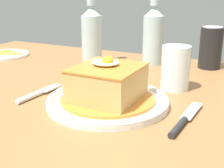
{
  "coord_description": "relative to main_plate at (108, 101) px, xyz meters",
  "views": [
    {
      "loc": [
        0.29,
        -0.57,
        0.99
      ],
      "look_at": [
        0.01,
        -0.02,
        0.79
      ],
      "focal_mm": 49.12,
      "sensor_mm": 36.0,
      "label": 1
    }
  ],
  "objects": [
    {
      "name": "side_plate_fries",
      "position": [
        -0.54,
        0.24,
        -0.0
      ],
      "size": [
        0.17,
        0.17,
        0.02
      ],
      "color": "white",
      "rests_on": "dining_table"
    },
    {
      "name": "beer_bottle_clear_far",
      "position": [
        -0.04,
        0.37,
        0.09
      ],
      "size": [
        0.06,
        0.06,
        0.27
      ],
      "color": "#ADC6CC",
      "rests_on": "dining_table"
    },
    {
      "name": "knife",
      "position": [
        0.17,
        -0.03,
        -0.0
      ],
      "size": [
        0.03,
        0.17,
        0.01
      ],
      "color": "#262628",
      "rests_on": "dining_table"
    },
    {
      "name": "drinking_glass",
      "position": [
        0.1,
        0.16,
        0.04
      ],
      "size": [
        0.07,
        0.07,
        0.1
      ],
      "color": "gold",
      "rests_on": "dining_table"
    },
    {
      "name": "dining_table",
      "position": [
        -0.01,
        0.04,
        -0.11
      ],
      "size": [
        1.43,
        0.91,
        0.75
      ],
      "color": "olive",
      "rests_on": "ground_plane"
    },
    {
      "name": "main_plate",
      "position": [
        0.0,
        0.0,
        0.0
      ],
      "size": [
        0.26,
        0.26,
        0.02
      ],
      "color": "white",
      "rests_on": "dining_table"
    },
    {
      "name": "fork",
      "position": [
        -0.17,
        -0.03,
        -0.0
      ],
      "size": [
        0.02,
        0.14,
        0.01
      ],
      "color": "silver",
      "rests_on": "dining_table"
    },
    {
      "name": "beer_bottle_clear",
      "position": [
        -0.21,
        0.3,
        0.09
      ],
      "size": [
        0.06,
        0.06,
        0.27
      ],
      "color": "#ADC6CC",
      "rests_on": "dining_table"
    },
    {
      "name": "soda_can",
      "position": [
        0.14,
        0.4,
        0.05
      ],
      "size": [
        0.07,
        0.07,
        0.12
      ],
      "color": "black",
      "rests_on": "dining_table"
    },
    {
      "name": "sandwich_meal",
      "position": [
        -0.0,
        0.0,
        0.04
      ],
      "size": [
        0.2,
        0.2,
        0.1
      ],
      "color": "orange",
      "rests_on": "main_plate"
    }
  ]
}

